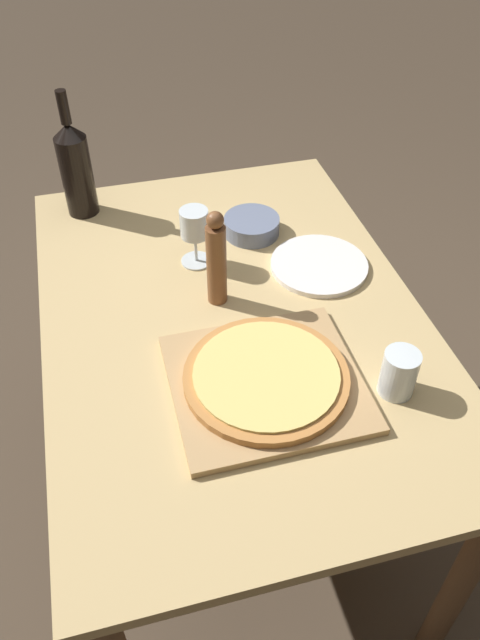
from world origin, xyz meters
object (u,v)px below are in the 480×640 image
(wine_bottle, at_px, (76,168))
(pepper_mill, at_px, (216,260))
(pizza, at_px, (266,376))
(small_bowl, at_px, (252,226))
(wine_glass, at_px, (194,227))

(wine_bottle, height_order, pepper_mill, wine_bottle)
(pizza, distance_m, wine_bottle, 0.83)
(pepper_mill, bearing_deg, wine_bottle, 121.00)
(wine_bottle, bearing_deg, small_bowl, -27.37)
(pizza, xyz_separation_m, pepper_mill, (-0.03, 0.29, 0.09))
(wine_bottle, bearing_deg, pizza, -67.41)
(small_bowl, bearing_deg, pizza, -102.36)
(pizza, xyz_separation_m, small_bowl, (0.12, 0.54, -0.01))
(wine_bottle, bearing_deg, wine_glass, -49.82)
(wine_glass, height_order, small_bowl, wine_glass)
(wine_glass, bearing_deg, pizza, -83.15)
(pizza, bearing_deg, small_bowl, 77.64)
(pizza, relative_size, pepper_mill, 1.39)
(pizza, distance_m, pepper_mill, 0.31)
(pepper_mill, bearing_deg, wine_glass, 96.89)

